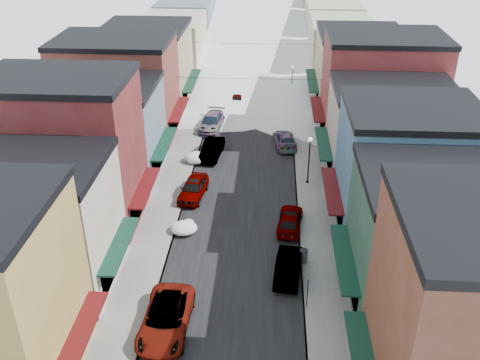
# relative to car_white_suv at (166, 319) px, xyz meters

# --- Properties ---
(road) EXTENTS (10.00, 160.00, 0.01)m
(road) POSITION_rel_car_white_suv_xyz_m (3.73, 51.93, -0.87)
(road) COLOR black
(road) RESTS_ON ground
(sidewalk_left) EXTENTS (3.20, 160.00, 0.15)m
(sidewalk_left) POSITION_rel_car_white_suv_xyz_m (-2.87, 51.93, -0.80)
(sidewalk_left) COLOR gray
(sidewalk_left) RESTS_ON ground
(sidewalk_right) EXTENTS (3.20, 160.00, 0.15)m
(sidewalk_right) POSITION_rel_car_white_suv_xyz_m (10.33, 51.93, -0.80)
(sidewalk_right) COLOR gray
(sidewalk_right) RESTS_ON ground
(curb_left) EXTENTS (0.10, 160.00, 0.15)m
(curb_left) POSITION_rel_car_white_suv_xyz_m (-1.32, 51.93, -0.80)
(curb_left) COLOR slate
(curb_left) RESTS_ON ground
(curb_right) EXTENTS (0.10, 160.00, 0.15)m
(curb_right) POSITION_rel_car_white_suv_xyz_m (8.78, 51.93, -0.80)
(curb_right) COLOR slate
(curb_right) RESTS_ON ground
(bldg_l_cream) EXTENTS (11.30, 8.20, 9.50)m
(bldg_l_cream) POSITION_rel_car_white_suv_xyz_m (-9.46, 4.43, 3.88)
(bldg_l_cream) COLOR beige
(bldg_l_cream) RESTS_ON ground
(bldg_l_brick_near) EXTENTS (12.30, 8.20, 12.50)m
(bldg_l_brick_near) POSITION_rel_car_white_suv_xyz_m (-9.96, 12.43, 5.38)
(bldg_l_brick_near) COLOR maroon
(bldg_l_brick_near) RESTS_ON ground
(bldg_l_grayblue) EXTENTS (11.30, 9.20, 9.00)m
(bldg_l_grayblue) POSITION_rel_car_white_suv_xyz_m (-9.46, 20.93, 3.63)
(bldg_l_grayblue) COLOR slate
(bldg_l_grayblue) RESTS_ON ground
(bldg_l_brick_far) EXTENTS (13.30, 9.20, 11.00)m
(bldg_l_brick_far) POSITION_rel_car_white_suv_xyz_m (-10.46, 29.93, 4.63)
(bldg_l_brick_far) COLOR brown
(bldg_l_brick_far) RESTS_ON ground
(bldg_l_tan) EXTENTS (11.30, 11.20, 10.00)m
(bldg_l_tan) POSITION_rel_car_white_suv_xyz_m (-9.46, 39.93, 4.13)
(bldg_l_tan) COLOR tan
(bldg_l_tan) RESTS_ON ground
(bldg_r_green) EXTENTS (11.30, 9.20, 9.50)m
(bldg_r_green) POSITION_rel_car_white_suv_xyz_m (16.93, 3.93, 3.88)
(bldg_r_green) COLOR #234936
(bldg_r_green) RESTS_ON ground
(bldg_r_blue) EXTENTS (11.30, 9.20, 10.50)m
(bldg_r_blue) POSITION_rel_car_white_suv_xyz_m (16.93, 12.93, 4.38)
(bldg_r_blue) COLOR #3B6587
(bldg_r_blue) RESTS_ON ground
(bldg_r_cream) EXTENTS (12.30, 9.20, 9.00)m
(bldg_r_cream) POSITION_rel_car_white_suv_xyz_m (17.42, 21.93, 3.63)
(bldg_r_cream) COLOR #B4A391
(bldg_r_cream) RESTS_ON ground
(bldg_r_brick_far) EXTENTS (13.30, 9.20, 11.50)m
(bldg_r_brick_far) POSITION_rel_car_white_suv_xyz_m (17.93, 30.93, 4.88)
(bldg_r_brick_far) COLOR maroon
(bldg_r_brick_far) RESTS_ON ground
(bldg_r_tan) EXTENTS (11.30, 11.20, 9.50)m
(bldg_r_tan) POSITION_rel_car_white_suv_xyz_m (16.93, 40.93, 3.88)
(bldg_r_tan) COLOR tan
(bldg_r_tan) RESTS_ON ground
(distant_blocks) EXTENTS (34.00, 55.00, 8.00)m
(distant_blocks) POSITION_rel_car_white_suv_xyz_m (3.73, 74.93, 3.12)
(distant_blocks) COLOR gray
(distant_blocks) RESTS_ON ground
(overhead_cables) EXTENTS (16.40, 15.04, 0.04)m
(overhead_cables) POSITION_rel_car_white_suv_xyz_m (3.73, 39.43, 5.32)
(overhead_cables) COLOR black
(overhead_cables) RESTS_ON ground
(car_white_suv) EXTENTS (3.05, 6.37, 1.75)m
(car_white_suv) POSITION_rel_car_white_suv_xyz_m (0.00, 0.00, 0.00)
(car_white_suv) COLOR white
(car_white_suv) RESTS_ON ground
(car_silver_sedan) EXTENTS (2.66, 5.23, 1.71)m
(car_silver_sedan) POSITION_rel_car_white_suv_xyz_m (-0.57, 16.64, -0.02)
(car_silver_sedan) COLOR gray
(car_silver_sedan) RESTS_ON ground
(car_dark_hatch) EXTENTS (2.34, 5.26, 1.68)m
(car_dark_hatch) POSITION_rel_car_white_suv_xyz_m (0.23, 24.89, -0.04)
(car_dark_hatch) COLOR black
(car_dark_hatch) RESTS_ON ground
(car_silver_wagon) EXTENTS (2.89, 6.04, 1.70)m
(car_silver_wagon) POSITION_rel_car_white_suv_xyz_m (-0.57, 32.14, -0.03)
(car_silver_wagon) COLOR #ACAEB5
(car_silver_wagon) RESTS_ON ground
(car_green_sedan) EXTENTS (2.25, 5.17, 1.65)m
(car_green_sedan) POSITION_rel_car_white_suv_xyz_m (7.78, 5.91, -0.05)
(car_green_sedan) COLOR black
(car_green_sedan) RESTS_ON ground
(car_gray_suv) EXTENTS (2.45, 4.96, 1.63)m
(car_gray_suv) POSITION_rel_car_white_suv_xyz_m (8.03, 12.04, -0.06)
(car_gray_suv) COLOR gray
(car_gray_suv) RESTS_ON ground
(car_black_sedan) EXTENTS (2.80, 5.44, 1.51)m
(car_black_sedan) POSITION_rel_car_white_suv_xyz_m (7.81, 28.01, -0.12)
(car_black_sedan) COLOR black
(car_black_sedan) RESTS_ON ground
(car_lane_silver) EXTENTS (1.76, 4.24, 1.44)m
(car_lane_silver) POSITION_rel_car_white_suv_xyz_m (1.86, 39.53, -0.16)
(car_lane_silver) COLOR #A0A1A8
(car_lane_silver) RESTS_ON ground
(car_lane_white) EXTENTS (2.70, 5.44, 1.48)m
(car_lane_white) POSITION_rel_car_white_suv_xyz_m (5.93, 54.30, -0.14)
(car_lane_white) COLOR #B8B8BA
(car_lane_white) RESTS_ON ground
(parking_sign) EXTENTS (0.06, 0.32, 2.33)m
(parking_sign) POSITION_rel_car_white_suv_xyz_m (8.93, 2.40, 0.64)
(parking_sign) COLOR black
(parking_sign) RESTS_ON sidewalk_right
(trash_can) EXTENTS (0.63, 0.63, 1.07)m
(trash_can) POSITION_rel_car_white_suv_xyz_m (8.93, 7.32, -0.18)
(trash_can) COLOR #545659
(trash_can) RESTS_ON sidewalk_right
(streetlamp_near) EXTENTS (0.39, 0.39, 4.64)m
(streetlamp_near) POSITION_rel_car_white_suv_xyz_m (9.87, 19.66, 2.20)
(streetlamp_near) COLOR black
(streetlamp_near) RESTS_ON sidewalk_right
(streetlamp_far) EXTENTS (0.33, 0.33, 3.92)m
(streetlamp_far) POSITION_rel_car_white_suv_xyz_m (8.93, 44.21, 1.75)
(streetlamp_far) COLOR black
(streetlamp_far) RESTS_ON sidewalk_right
(snow_pile_near) EXTENTS (2.20, 2.56, 0.93)m
(snow_pile_near) POSITION_rel_car_white_suv_xyz_m (-0.55, 10.88, -0.43)
(snow_pile_near) COLOR white
(snow_pile_near) RESTS_ON ground
(snow_pile_mid) EXTENTS (2.56, 2.77, 1.08)m
(snow_pile_mid) POSITION_rel_car_white_suv_xyz_m (-1.15, 23.51, -0.36)
(snow_pile_mid) COLOR white
(snow_pile_mid) RESTS_ON ground
(snow_pile_far) EXTENTS (2.15, 2.53, 0.91)m
(snow_pile_far) POSITION_rel_car_white_suv_xyz_m (-1.15, 31.77, -0.44)
(snow_pile_far) COLOR white
(snow_pile_far) RESTS_ON ground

